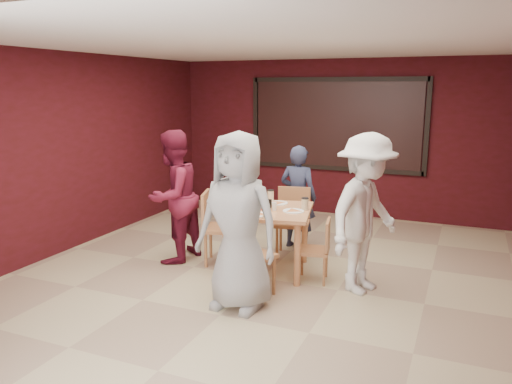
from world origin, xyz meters
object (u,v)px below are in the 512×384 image
at_px(chair_right, 319,247).
at_px(diner_left, 173,197).
at_px(chair_front, 246,252).
at_px(diner_right, 366,214).
at_px(dining_table, 269,217).
at_px(chair_back, 293,217).
at_px(diner_back, 298,197).
at_px(chair_left, 216,223).
at_px(diner_front, 238,222).

bearing_deg(chair_right, diner_left, -178.95).
xyz_separation_m(chair_front, diner_left, (-1.39, 0.73, 0.35)).
relative_size(chair_front, diner_right, 0.51).
distance_m(dining_table, chair_front, 0.87).
distance_m(chair_back, diner_back, 0.39).
xyz_separation_m(diner_back, diner_right, (1.20, -1.23, 0.16)).
xyz_separation_m(chair_back, diner_right, (1.17, -0.91, 0.38)).
bearing_deg(chair_front, diner_right, 30.89).
xyz_separation_m(chair_right, diner_left, (-2.00, -0.04, 0.45)).
relative_size(chair_left, diner_back, 0.64).
height_order(diner_back, diner_right, diner_right).
xyz_separation_m(chair_left, chair_right, (1.44, -0.09, -0.11)).
height_order(chair_left, diner_front, diner_front).
bearing_deg(chair_right, diner_back, 119.46).
xyz_separation_m(dining_table, chair_front, (0.07, -0.84, -0.18)).
bearing_deg(diner_front, chair_back, 94.58).
bearing_deg(diner_left, chair_back, 127.82).
relative_size(chair_front, diner_front, 0.50).
height_order(chair_left, chair_right, chair_left).
xyz_separation_m(dining_table, diner_right, (1.23, -0.15, 0.20)).
height_order(dining_table, chair_back, dining_table).
xyz_separation_m(chair_back, diner_back, (-0.03, 0.32, 0.22)).
bearing_deg(chair_back, chair_right, -53.55).
bearing_deg(diner_right, diner_back, 64.71).
bearing_deg(chair_left, diner_right, -4.67).
relative_size(chair_back, diner_front, 0.50).
relative_size(chair_back, diner_right, 0.51).
bearing_deg(chair_left, dining_table, -1.10).
bearing_deg(diner_right, diner_front, 150.20).
bearing_deg(chair_front, chair_back, 90.18).
distance_m(dining_table, diner_left, 1.34).
bearing_deg(dining_table, diner_left, -175.13).
distance_m(chair_right, diner_front, 1.28).
bearing_deg(diner_front, diner_back, 95.32).
bearing_deg(chair_front, diner_left, 152.24).
height_order(diner_front, diner_back, diner_front).
xyz_separation_m(chair_right, diner_back, (-0.65, 1.15, 0.32)).
relative_size(diner_left, diner_right, 0.97).
bearing_deg(diner_back, chair_front, 95.16).
distance_m(chair_front, diner_front, 0.49).
xyz_separation_m(chair_front, chair_left, (-0.83, 0.86, 0.02)).
relative_size(diner_front, diner_right, 1.03).
distance_m(chair_right, diner_right, 0.73).
height_order(chair_back, chair_left, chair_left).
distance_m(chair_back, diner_left, 1.68).
bearing_deg(dining_table, diner_right, -6.84).
bearing_deg(chair_back, chair_front, -89.82).
distance_m(chair_right, diner_back, 1.36).
bearing_deg(chair_left, diner_back, 53.54).
bearing_deg(chair_back, chair_left, -137.70).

